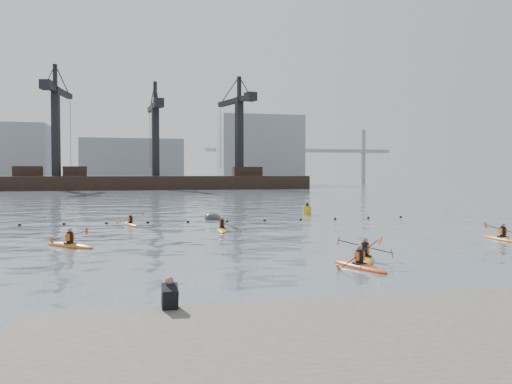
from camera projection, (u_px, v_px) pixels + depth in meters
ground at (309, 275)px, 19.92m from camera, size 400.00×400.00×0.00m
quay at (450, 355)px, 11.17m from camera, size 18.00×7.12×1.77m
float_line at (207, 221)px, 41.71m from camera, size 33.24×0.73×0.24m
barge_pier at (155, 181)px, 126.74m from camera, size 72.00×19.30×29.50m
skyline at (156, 155)px, 166.21m from camera, size 141.00×28.00×22.00m
kayaker_0 at (360, 265)px, 21.48m from camera, size 2.22×3.27×1.32m
kayaker_1 at (365, 258)px, 23.24m from camera, size 2.22×3.48×1.17m
kayaker_2 at (70, 245)px, 27.64m from camera, size 2.88×2.91×1.09m
kayaker_3 at (222, 229)px, 35.20m from camera, size 2.30×3.37×1.31m
kayaker_4 at (503, 238)px, 30.34m from camera, size 2.33×3.44×1.18m
kayaker_5 at (131, 224)px, 39.11m from camera, size 1.99×3.02×1.05m
mooring_buoy at (214, 219)px, 44.35m from camera, size 2.26×2.34×1.36m
nav_buoy at (307, 210)px, 48.69m from camera, size 0.74×0.74×1.35m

